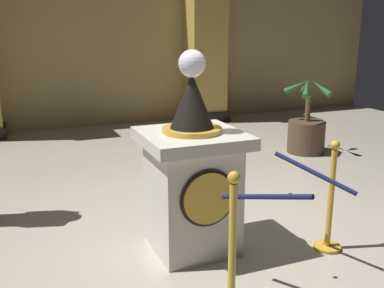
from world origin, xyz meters
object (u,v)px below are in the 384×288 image
pedestal_clock (192,177)px  potted_palm_right (307,131)px  stanchion_far (330,213)px  stanchion_near (232,273)px

pedestal_clock → potted_palm_right: bearing=38.5°
stanchion_far → pedestal_clock: bearing=156.9°
stanchion_near → stanchion_far: (1.26, 0.61, -0.03)m
stanchion_near → potted_palm_right: size_ratio=0.89×
stanchion_near → potted_palm_right: potted_palm_right is taller
stanchion_near → stanchion_far: bearing=25.9°
stanchion_far → potted_palm_right: 3.21m
potted_palm_right → stanchion_far: bearing=-122.5°
stanchion_far → potted_palm_right: (1.73, 2.71, -0.01)m
stanchion_far → stanchion_near: bearing=-154.1°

